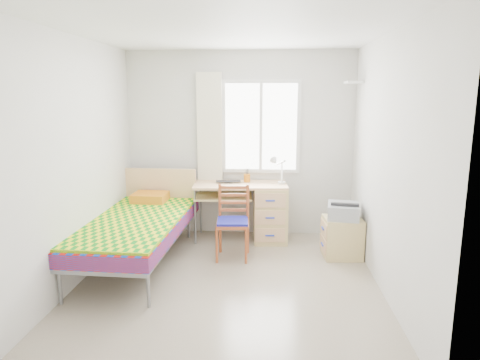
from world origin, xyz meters
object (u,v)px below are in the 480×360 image
at_px(bed, 137,225).
at_px(printer, 343,210).
at_px(desk, 265,210).
at_px(cabinet, 342,237).
at_px(chair, 234,217).

bearing_deg(bed, printer, 10.73).
xyz_separation_m(desk, cabinet, (0.97, -0.57, -0.18)).
bearing_deg(cabinet, bed, -175.90).
bearing_deg(chair, bed, -170.32).
distance_m(bed, desk, 1.77).
height_order(desk, printer, desk).
relative_size(bed, desk, 1.75).
relative_size(chair, printer, 1.90).
relative_size(bed, printer, 4.78).
height_order(bed, chair, bed).
bearing_deg(bed, chair, 15.72).
relative_size(desk, chair, 1.44).
bearing_deg(cabinet, chair, 179.51).
xyz_separation_m(desk, printer, (0.97, -0.56, 0.16)).
bearing_deg(desk, printer, -33.77).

